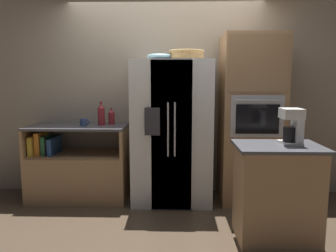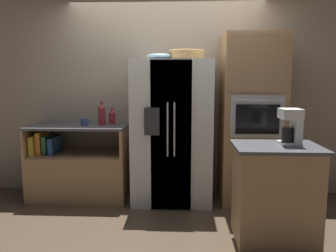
{
  "view_description": "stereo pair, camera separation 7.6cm",
  "coord_description": "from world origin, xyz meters",
  "px_view_note": "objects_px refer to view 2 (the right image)",
  "views": [
    {
      "loc": [
        0.16,
        -3.95,
        1.52
      ],
      "look_at": [
        0.05,
        -0.05,
        0.96
      ],
      "focal_mm": 35.0,
      "sensor_mm": 36.0,
      "label": 1
    },
    {
      "loc": [
        0.24,
        -3.94,
        1.52
      ],
      "look_at": [
        0.05,
        -0.05,
        0.96
      ],
      "focal_mm": 35.0,
      "sensor_mm": 36.0,
      "label": 2
    }
  ],
  "objects_px": {
    "refrigerator": "(172,132)",
    "fruit_bowl": "(160,56)",
    "coffee_maker": "(292,125)",
    "bottle_tall": "(102,114)",
    "wall_oven": "(251,120)",
    "mug": "(84,122)",
    "bottle_short": "(112,117)",
    "wicker_basket": "(186,55)"
  },
  "relations": [
    {
      "from": "bottle_tall",
      "to": "bottle_short",
      "type": "bearing_deg",
      "value": 29.92
    },
    {
      "from": "bottle_tall",
      "to": "coffee_maker",
      "type": "relative_size",
      "value": 0.89
    },
    {
      "from": "wicker_basket",
      "to": "coffee_maker",
      "type": "bearing_deg",
      "value": -43.67
    },
    {
      "from": "bottle_tall",
      "to": "mug",
      "type": "relative_size",
      "value": 2.49
    },
    {
      "from": "wall_oven",
      "to": "mug",
      "type": "distance_m",
      "value": 2.06
    },
    {
      "from": "wall_oven",
      "to": "fruit_bowl",
      "type": "bearing_deg",
      "value": -175.29
    },
    {
      "from": "fruit_bowl",
      "to": "mug",
      "type": "distance_m",
      "value": 1.24
    },
    {
      "from": "fruit_bowl",
      "to": "bottle_short",
      "type": "xyz_separation_m",
      "value": [
        -0.63,
        0.22,
        -0.74
      ]
    },
    {
      "from": "wall_oven",
      "to": "bottle_short",
      "type": "distance_m",
      "value": 1.75
    },
    {
      "from": "bottle_tall",
      "to": "mug",
      "type": "bearing_deg",
      "value": -155.77
    },
    {
      "from": "refrigerator",
      "to": "fruit_bowl",
      "type": "relative_size",
      "value": 5.7
    },
    {
      "from": "coffee_maker",
      "to": "mug",
      "type": "bearing_deg",
      "value": 156.56
    },
    {
      "from": "bottle_short",
      "to": "bottle_tall",
      "type": "bearing_deg",
      "value": -150.08
    },
    {
      "from": "bottle_tall",
      "to": "bottle_short",
      "type": "relative_size",
      "value": 1.44
    },
    {
      "from": "wall_oven",
      "to": "mug",
      "type": "bearing_deg",
      "value": -179.18
    },
    {
      "from": "fruit_bowl",
      "to": "bottle_short",
      "type": "bearing_deg",
      "value": 160.94
    },
    {
      "from": "wicker_basket",
      "to": "bottle_short",
      "type": "bearing_deg",
      "value": 167.96
    },
    {
      "from": "wicker_basket",
      "to": "refrigerator",
      "type": "bearing_deg",
      "value": 165.6
    },
    {
      "from": "wicker_basket",
      "to": "fruit_bowl",
      "type": "xyz_separation_m",
      "value": [
        -0.31,
        -0.02,
        -0.02
      ]
    },
    {
      "from": "wall_oven",
      "to": "fruit_bowl",
      "type": "distance_m",
      "value": 1.34
    },
    {
      "from": "bottle_tall",
      "to": "bottle_short",
      "type": "height_order",
      "value": "bottle_tall"
    },
    {
      "from": "bottle_tall",
      "to": "coffee_maker",
      "type": "xyz_separation_m",
      "value": [
        2.03,
        -1.06,
        0.02
      ]
    },
    {
      "from": "refrigerator",
      "to": "fruit_bowl",
      "type": "height_order",
      "value": "fruit_bowl"
    },
    {
      "from": "wall_oven",
      "to": "fruit_bowl",
      "type": "relative_size",
      "value": 6.67
    },
    {
      "from": "bottle_short",
      "to": "fruit_bowl",
      "type": "bearing_deg",
      "value": -19.06
    },
    {
      "from": "bottle_tall",
      "to": "wall_oven",
      "type": "bearing_deg",
      "value": -1.87
    },
    {
      "from": "wall_oven",
      "to": "refrigerator",
      "type": "bearing_deg",
      "value": -178.16
    },
    {
      "from": "fruit_bowl",
      "to": "bottle_tall",
      "type": "height_order",
      "value": "fruit_bowl"
    },
    {
      "from": "wicker_basket",
      "to": "fruit_bowl",
      "type": "relative_size",
      "value": 1.37
    },
    {
      "from": "wall_oven",
      "to": "mug",
      "type": "height_order",
      "value": "wall_oven"
    },
    {
      "from": "fruit_bowl",
      "to": "mug",
      "type": "bearing_deg",
      "value": 176.28
    },
    {
      "from": "refrigerator",
      "to": "wall_oven",
      "type": "height_order",
      "value": "wall_oven"
    },
    {
      "from": "coffee_maker",
      "to": "refrigerator",
      "type": "bearing_deg",
      "value": 139.62
    },
    {
      "from": "fruit_bowl",
      "to": "mug",
      "type": "xyz_separation_m",
      "value": [
        -0.95,
        0.06,
        -0.79
      ]
    },
    {
      "from": "fruit_bowl",
      "to": "bottle_tall",
      "type": "xyz_separation_m",
      "value": [
        -0.75,
        0.15,
        -0.7
      ]
    },
    {
      "from": "refrigerator",
      "to": "bottle_tall",
      "type": "bearing_deg",
      "value": 174.15
    },
    {
      "from": "refrigerator",
      "to": "bottle_short",
      "type": "relative_size",
      "value": 8.44
    },
    {
      "from": "refrigerator",
      "to": "mug",
      "type": "height_order",
      "value": "refrigerator"
    },
    {
      "from": "bottle_tall",
      "to": "coffee_maker",
      "type": "height_order",
      "value": "coffee_maker"
    },
    {
      "from": "fruit_bowl",
      "to": "coffee_maker",
      "type": "distance_m",
      "value": 1.71
    },
    {
      "from": "wicker_basket",
      "to": "fruit_bowl",
      "type": "height_order",
      "value": "wicker_basket"
    },
    {
      "from": "wicker_basket",
      "to": "bottle_short",
      "type": "distance_m",
      "value": 1.23
    }
  ]
}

